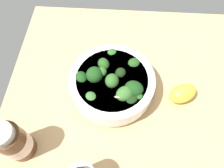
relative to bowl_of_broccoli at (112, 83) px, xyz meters
The scene contains 4 objects.
ground_plane 8.88cm from the bowl_of_broccoli, 154.57° to the left, with size 71.76×71.76×3.47cm, color tan.
bowl_of_broccoli is the anchor object (origin of this frame).
lemon_wedge 19.34cm from the bowl_of_broccoli, behind, with size 7.90×5.01×5.07cm, color yellow.
bottle_short 27.37cm from the bowl_of_broccoli, 40.07° to the left, with size 6.55×6.55×13.75cm.
Camera 1 is at (3.89, 25.50, 54.28)cm, focal length 34.24 mm.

